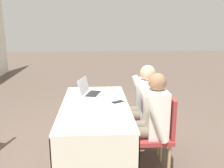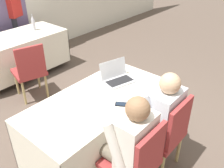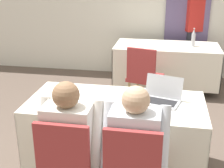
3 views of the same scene
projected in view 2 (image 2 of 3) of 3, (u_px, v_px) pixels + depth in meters
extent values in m
plane|color=brown|center=(99.00, 148.00, 3.01)|extent=(24.00, 24.00, 0.00)
cube|color=silver|center=(97.00, 99.00, 2.64)|extent=(1.66, 0.80, 0.02)
cube|color=silver|center=(126.00, 137.00, 2.58)|extent=(1.66, 0.01, 0.60)
cube|color=silver|center=(74.00, 108.00, 3.02)|extent=(1.66, 0.01, 0.60)
cube|color=silver|center=(36.00, 166.00, 2.26)|extent=(0.01, 0.80, 0.60)
cube|color=silver|center=(140.00, 91.00, 3.34)|extent=(0.01, 0.80, 0.60)
cylinder|color=#333333|center=(99.00, 145.00, 2.98)|extent=(0.06, 0.06, 0.11)
cube|color=silver|center=(15.00, 37.00, 4.23)|extent=(1.66, 0.80, 0.02)
cube|color=silver|center=(31.00, 60.00, 4.17)|extent=(1.66, 0.01, 0.60)
cube|color=silver|center=(7.00, 48.00, 4.61)|extent=(1.66, 0.01, 0.60)
cube|color=silver|center=(56.00, 41.00, 4.93)|extent=(0.01, 0.80, 0.60)
cylinder|color=#333333|center=(22.00, 72.00, 4.57)|extent=(0.06, 0.06, 0.11)
cube|color=#B7B7BC|center=(120.00, 82.00, 2.90)|extent=(0.40, 0.31, 0.02)
cube|color=black|center=(120.00, 81.00, 2.90)|extent=(0.34, 0.23, 0.00)
cube|color=#B7B7BC|center=(113.00, 69.00, 2.94)|extent=(0.36, 0.15, 0.21)
cube|color=black|center=(113.00, 69.00, 2.94)|extent=(0.32, 0.13, 0.18)
cube|color=black|center=(122.00, 104.00, 2.52)|extent=(0.14, 0.16, 0.01)
cube|color=#192333|center=(122.00, 104.00, 2.52)|extent=(0.12, 0.14, 0.00)
cube|color=white|center=(133.00, 79.00, 2.97)|extent=(0.26, 0.33, 0.00)
cube|color=white|center=(81.00, 109.00, 2.46)|extent=(0.30, 0.35, 0.00)
cube|color=white|center=(54.00, 120.00, 2.32)|extent=(0.31, 0.36, 0.00)
cylinder|color=#B7B7C1|center=(34.00, 25.00, 4.45)|extent=(0.06, 0.06, 0.20)
cone|color=#B7B7C1|center=(32.00, 17.00, 4.38)|extent=(0.05, 0.05, 0.08)
cylinder|color=silver|center=(32.00, 15.00, 4.35)|extent=(0.02, 0.02, 0.01)
cylinder|color=tan|center=(125.00, 159.00, 2.61)|extent=(0.04, 0.04, 0.40)
cube|color=#9E3333|center=(130.00, 163.00, 2.28)|extent=(0.44, 0.44, 0.05)
cube|color=#9E3333|center=(150.00, 154.00, 2.04)|extent=(0.40, 0.04, 0.45)
cylinder|color=tan|center=(152.00, 134.00, 2.93)|extent=(0.04, 0.04, 0.40)
cylinder|color=tan|center=(134.00, 151.00, 2.70)|extent=(0.04, 0.04, 0.40)
cylinder|color=tan|center=(179.00, 148.00, 2.74)|extent=(0.04, 0.04, 0.40)
cylinder|color=tan|center=(162.00, 168.00, 2.51)|extent=(0.04, 0.04, 0.40)
cube|color=#9E3333|center=(158.00, 134.00, 2.61)|extent=(0.44, 0.44, 0.05)
cube|color=#9E3333|center=(179.00, 123.00, 2.37)|extent=(0.40, 0.04, 0.45)
cylinder|color=tan|center=(38.00, 77.00, 4.11)|extent=(0.04, 0.04, 0.40)
cylinder|color=tan|center=(17.00, 83.00, 3.94)|extent=(0.04, 0.04, 0.40)
cylinder|color=tan|center=(46.00, 86.00, 3.86)|extent=(0.04, 0.04, 0.40)
cylinder|color=tan|center=(24.00, 93.00, 3.69)|extent=(0.04, 0.04, 0.40)
cube|color=#9E3333|center=(29.00, 72.00, 3.78)|extent=(0.54, 0.54, 0.05)
cube|color=#9E3333|center=(31.00, 62.00, 3.52)|extent=(0.40, 0.14, 0.45)
cylinder|color=#665B4C|center=(125.00, 143.00, 2.36)|extent=(0.13, 0.42, 0.13)
cylinder|color=#665B4C|center=(112.00, 154.00, 2.24)|extent=(0.13, 0.42, 0.13)
cylinder|color=#665B4C|center=(110.00, 156.00, 2.61)|extent=(0.10, 0.10, 0.45)
cylinder|color=#665B4C|center=(99.00, 166.00, 2.49)|extent=(0.10, 0.10, 0.45)
cube|color=silver|center=(136.00, 142.00, 2.10)|extent=(0.36, 0.22, 0.52)
cylinder|color=silver|center=(146.00, 127.00, 2.26)|extent=(0.08, 0.26, 0.54)
cylinder|color=silver|center=(116.00, 154.00, 1.98)|extent=(0.08, 0.26, 0.54)
sphere|color=#8C6647|center=(138.00, 109.00, 1.92)|extent=(0.20, 0.20, 0.20)
cylinder|color=#665B4C|center=(153.00, 118.00, 2.69)|extent=(0.13, 0.42, 0.13)
cylinder|color=#665B4C|center=(144.00, 126.00, 2.57)|extent=(0.13, 0.42, 0.13)
cylinder|color=#665B4C|center=(138.00, 131.00, 2.94)|extent=(0.10, 0.10, 0.45)
cylinder|color=#665B4C|center=(129.00, 139.00, 2.82)|extent=(0.10, 0.10, 0.45)
cube|color=silver|center=(166.00, 114.00, 2.43)|extent=(0.36, 0.22, 0.52)
cylinder|color=silver|center=(173.00, 103.00, 2.59)|extent=(0.08, 0.26, 0.54)
cylinder|color=silver|center=(151.00, 122.00, 2.31)|extent=(0.08, 0.26, 0.54)
sphere|color=tan|center=(170.00, 83.00, 2.25)|extent=(0.20, 0.20, 0.20)
cylinder|color=#33333D|center=(17.00, 38.00, 5.01)|extent=(0.12, 0.12, 0.85)
cylinder|color=#33333D|center=(22.00, 36.00, 5.14)|extent=(0.12, 0.12, 0.85)
cube|color=red|center=(13.00, 2.00, 4.71)|extent=(0.39, 0.31, 0.55)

